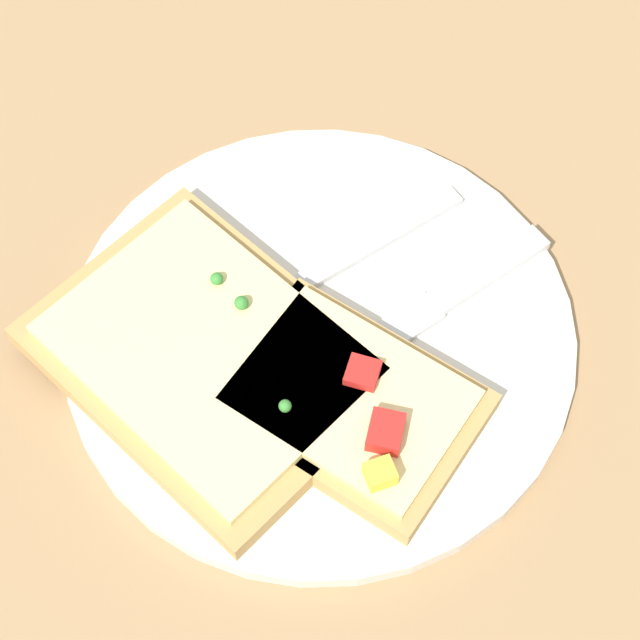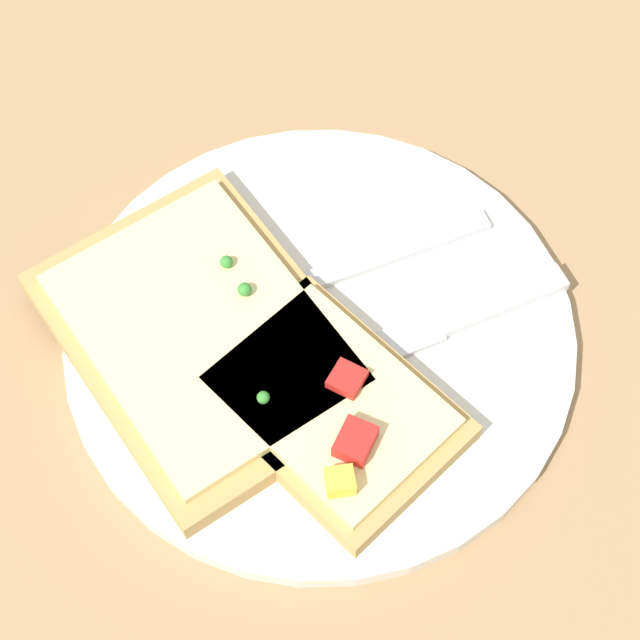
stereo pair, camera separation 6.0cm
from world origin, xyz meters
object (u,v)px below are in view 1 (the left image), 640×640
at_px(plate, 320,334).
at_px(pizza_slice_main, 208,356).
at_px(fork, 304,282).
at_px(knife, 423,312).
at_px(pizza_slice_corner, 351,404).

distance_m(plate, pizza_slice_main, 0.07).
distance_m(fork, knife, 0.07).
relative_size(plate, knife, 1.66).
distance_m(plate, knife, 0.06).
bearing_deg(plate, knife, 12.96).
xyz_separation_m(fork, pizza_slice_corner, (0.03, -0.08, 0.01)).
bearing_deg(plate, fork, 111.15).
bearing_deg(plate, pizza_slice_corner, -68.29).
bearing_deg(fork, pizza_slice_main, 10.62).
distance_m(knife, pizza_slice_corner, 0.07).
relative_size(plate, pizza_slice_main, 1.28).
xyz_separation_m(plate, pizza_slice_corner, (0.02, -0.05, 0.02)).
bearing_deg(pizza_slice_main, fork, 88.44).
distance_m(plate, fork, 0.03).
distance_m(fork, pizza_slice_corner, 0.09).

